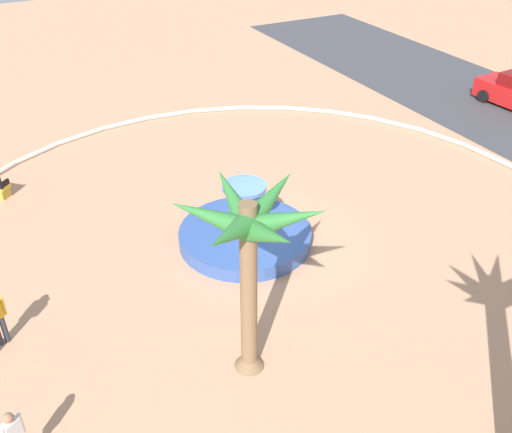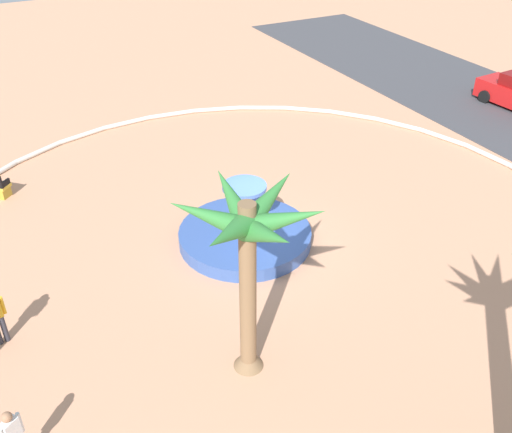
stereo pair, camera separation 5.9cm
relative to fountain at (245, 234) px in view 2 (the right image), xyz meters
name	(u,v)px [view 2 (the right image)]	position (x,y,z in m)	size (l,w,h in m)	color
ground_plane	(261,242)	(0.28, 0.43, -0.31)	(80.00, 80.00, 0.00)	tan
plaza_curb	(261,240)	(0.28, 0.43, -0.21)	(22.93, 22.93, 0.20)	silver
fountain	(245,234)	(0.00, 0.00, 0.00)	(4.32, 4.32, 2.13)	#38569E
palm_tree_near_fountain	(249,241)	(4.87, -2.29, 3.50)	(3.45, 3.30, 5.01)	brown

